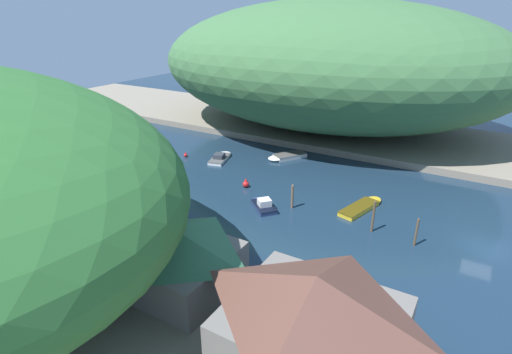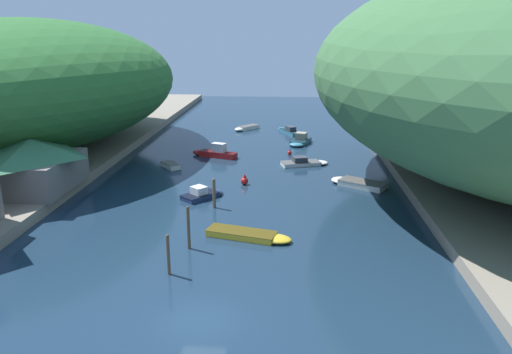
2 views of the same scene
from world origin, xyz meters
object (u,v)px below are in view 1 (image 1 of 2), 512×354
(boat_navy_launch, at_px, (263,204))
(person_on_quay, at_px, (424,350))
(boat_white_cruiser, at_px, (146,178))
(boat_far_upstream, at_px, (151,203))
(waterfront_building, at_px, (313,328))
(boat_near_quay, at_px, (363,206))
(boathouse_shed, at_px, (172,254))
(channel_buoy_near, at_px, (186,155))
(boat_red_skiff, at_px, (115,140))
(boat_mid_channel, at_px, (71,150))
(boat_moored_right, at_px, (286,156))
(boat_small_dinghy, at_px, (159,144))
(boat_open_rowboat, at_px, (221,157))
(channel_buoy_far, at_px, (246,184))

(boat_navy_launch, xyz_separation_m, person_on_quay, (-13.74, -18.17, 1.60))
(boat_white_cruiser, bearing_deg, boat_far_upstream, 160.42)
(waterfront_building, distance_m, boat_white_cruiser, 33.35)
(boat_near_quay, bearing_deg, boat_far_upstream, -135.52)
(boat_near_quay, xyz_separation_m, person_on_quay, (-18.97, -8.98, 1.70))
(boathouse_shed, bearing_deg, channel_buoy_near, 38.58)
(boat_red_skiff, height_order, boat_mid_channel, boat_red_skiff)
(boat_white_cruiser, distance_m, boat_mid_channel, 17.68)
(waterfront_building, height_order, boat_white_cruiser, waterfront_building)
(boat_moored_right, height_order, person_on_quay, person_on_quay)
(boat_far_upstream, distance_m, person_on_quay, 29.82)
(boat_small_dinghy, bearing_deg, boat_white_cruiser, 53.12)
(boathouse_shed, relative_size, person_on_quay, 5.43)
(boathouse_shed, height_order, person_on_quay, boathouse_shed)
(boat_moored_right, xyz_separation_m, boat_navy_launch, (-14.67, -4.72, 0.06))
(boat_white_cruiser, relative_size, boat_near_quay, 0.90)
(boat_open_rowboat, relative_size, boat_navy_launch, 1.33)
(waterfront_building, xyz_separation_m, boat_navy_launch, (17.77, 13.13, -4.03))
(boat_far_upstream, bearing_deg, boat_white_cruiser, 10.53)
(boat_red_skiff, bearing_deg, boat_moored_right, -100.62)
(boat_open_rowboat, distance_m, boat_navy_launch, 15.77)
(boat_mid_channel, bearing_deg, boathouse_shed, 103.30)
(boat_red_skiff, height_order, boat_white_cruiser, boat_white_cruiser)
(channel_buoy_far, bearing_deg, boat_white_cruiser, 113.01)
(boathouse_shed, height_order, boat_small_dinghy, boathouse_shed)
(boat_far_upstream, relative_size, channel_buoy_far, 3.05)
(boat_far_upstream, xyz_separation_m, boat_mid_channel, (6.75, 22.65, 0.02))
(waterfront_building, relative_size, boat_small_dinghy, 1.75)
(boat_white_cruiser, height_order, channel_buoy_near, boat_white_cruiser)
(boathouse_shed, relative_size, boat_moored_right, 1.56)
(boat_far_upstream, bearing_deg, channel_buoy_near, -12.68)
(boat_near_quay, xyz_separation_m, channel_buoy_near, (2.71, 26.42, 0.06))
(person_on_quay, bearing_deg, channel_buoy_far, -36.25)
(waterfront_building, relative_size, boat_moored_right, 1.58)
(channel_buoy_far, distance_m, person_on_quay, 28.34)
(boathouse_shed, xyz_separation_m, boat_near_quay, (20.60, -7.83, -3.16))
(waterfront_building, height_order, person_on_quay, waterfront_building)
(channel_buoy_far, bearing_deg, person_on_quay, -127.42)
(channel_buoy_near, distance_m, person_on_quay, 41.54)
(boat_open_rowboat, bearing_deg, waterfront_building, -63.63)
(boat_moored_right, xyz_separation_m, boat_far_upstream, (-20.43, 5.79, -0.01))
(boat_open_rowboat, xyz_separation_m, boat_mid_channel, (-8.76, 20.76, -0.01))
(boathouse_shed, distance_m, boat_far_upstream, 15.59)
(boat_navy_launch, distance_m, channel_buoy_near, 18.97)
(boat_moored_right, distance_m, boat_navy_launch, 15.41)
(boat_white_cruiser, distance_m, boat_open_rowboat, 11.56)
(boat_open_rowboat, distance_m, boat_mid_channel, 22.53)
(boat_near_quay, bearing_deg, boathouse_shed, -95.48)
(channel_buoy_near, bearing_deg, boat_near_quay, -95.85)
(boat_far_upstream, distance_m, boat_small_dinghy, 19.91)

